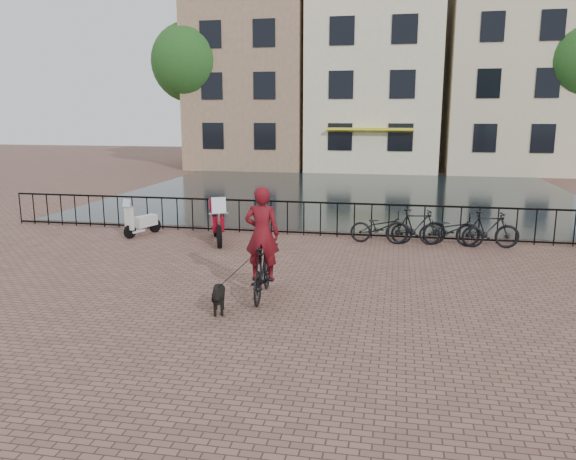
% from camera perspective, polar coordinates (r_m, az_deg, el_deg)
% --- Properties ---
extents(ground, '(100.00, 100.00, 0.00)m').
position_cam_1_polar(ground, '(9.23, -3.66, -11.10)').
color(ground, brown).
rests_on(ground, ground).
extents(canal_water, '(20.00, 20.00, 0.00)m').
position_cam_1_polar(canal_water, '(25.86, 6.13, 3.76)').
color(canal_water, black).
rests_on(canal_water, ground).
extents(railing, '(20.00, 0.05, 1.02)m').
position_cam_1_polar(railing, '(16.65, 3.32, 1.11)').
color(railing, black).
rests_on(railing, ground).
extents(canal_house_left, '(7.50, 9.00, 12.80)m').
position_cam_1_polar(canal_house_left, '(39.53, -3.25, 15.87)').
color(canal_house_left, '#87684E').
rests_on(canal_house_left, ground).
extents(canal_house_mid, '(8.00, 9.50, 11.80)m').
position_cam_1_polar(canal_house_mid, '(38.32, 8.85, 15.13)').
color(canal_house_mid, beige).
rests_on(canal_house_mid, ground).
extents(canal_house_right, '(7.00, 9.00, 13.30)m').
position_cam_1_polar(canal_house_right, '(38.85, 21.21, 15.56)').
color(canal_house_right, beige).
rests_on(canal_house_right, ground).
extents(tree_far_left, '(5.04, 5.04, 9.27)m').
position_cam_1_polar(tree_far_left, '(37.74, -9.81, 16.41)').
color(tree_far_left, black).
rests_on(tree_far_left, ground).
extents(cyclist, '(0.85, 1.93, 2.59)m').
position_cam_1_polar(cyclist, '(10.95, -2.64, -1.97)').
color(cyclist, black).
rests_on(cyclist, ground).
extents(dog, '(0.48, 0.87, 0.56)m').
position_cam_1_polar(dog, '(10.39, -7.06, -6.86)').
color(dog, black).
rests_on(dog, ground).
extents(motorcycle, '(1.20, 2.03, 1.43)m').
position_cam_1_polar(motorcycle, '(15.95, -7.24, 1.32)').
color(motorcycle, maroon).
rests_on(motorcycle, ground).
extents(scooter, '(0.80, 1.33, 1.19)m').
position_cam_1_polar(scooter, '(17.24, -14.60, 1.43)').
color(scooter, silver).
rests_on(scooter, ground).
extents(parked_bike_0, '(1.72, 0.61, 0.90)m').
position_cam_1_polar(parked_bike_0, '(15.93, 9.44, 0.29)').
color(parked_bike_0, black).
rests_on(parked_bike_0, ground).
extents(parked_bike_1, '(1.71, 0.70, 1.00)m').
position_cam_1_polar(parked_bike_1, '(15.93, 12.86, 0.32)').
color(parked_bike_1, black).
rests_on(parked_bike_1, ground).
extents(parked_bike_2, '(1.75, 0.71, 0.90)m').
position_cam_1_polar(parked_bike_2, '(16.00, 16.26, 0.02)').
color(parked_bike_2, black).
rests_on(parked_bike_2, ground).
extents(parked_bike_3, '(1.67, 0.50, 1.00)m').
position_cam_1_polar(parked_bike_3, '(16.11, 19.63, 0.05)').
color(parked_bike_3, black).
rests_on(parked_bike_3, ground).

